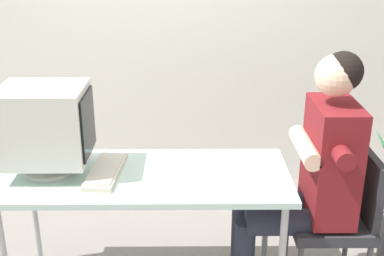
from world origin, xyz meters
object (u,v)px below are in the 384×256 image
Objects in this scene: keyboard at (106,171)px; office_chair at (340,213)px; crt_monitor at (46,125)px; desk at (145,184)px; person_seated at (310,170)px.

keyboard is 0.52× the size of office_chair.
crt_monitor reaches higher than keyboard.
desk is 0.85m from person_seated.
office_chair is at bearing 0.00° from person_seated.
desk is 0.58m from crt_monitor.
person_seated reaches higher than crt_monitor.
office_chair is (1.03, 0.02, -0.19)m from desk.
desk is at bearing -179.16° from office_chair.
office_chair is (1.23, 0.01, -0.26)m from keyboard.
person_seated reaches higher than office_chair.
person_seated is at bearing 0.49° from keyboard.
office_chair is at bearing 0.84° from desk.
crt_monitor is 1.36m from person_seated.
crt_monitor is at bearing 177.14° from desk.
office_chair is at bearing 0.42° from keyboard.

